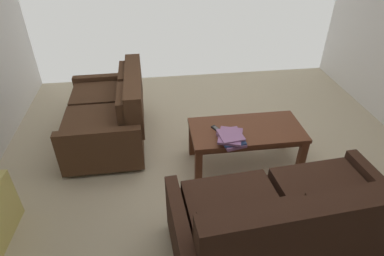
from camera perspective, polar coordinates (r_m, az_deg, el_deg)
The scene contains 6 objects.
ground_plane at distance 3.46m, azimuth 4.64°, elevation -9.76°, with size 4.92×5.34×0.01m, color beige.
sofa_main at distance 2.73m, azimuth 15.92°, elevation -15.51°, with size 1.79×0.93×0.84m.
loveseat_near at distance 3.98m, azimuth -14.09°, elevation 2.36°, with size 0.91×1.41×0.86m.
coffee_table at distance 3.49m, azimuth 9.51°, elevation -1.06°, with size 1.19×0.58×0.47m.
book_stack at distance 3.22m, azimuth 6.88°, elevation -1.72°, with size 0.31×0.35×0.09m.
tv_remote at distance 3.38m, azimuth 4.49°, elevation -0.28°, with size 0.11×0.16×0.02m.
Camera 1 is at (0.60, 2.42, 2.39)m, focal length 30.32 mm.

